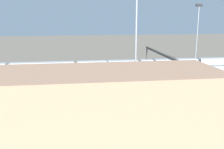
{
  "coord_description": "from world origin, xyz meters",
  "views": [
    {
      "loc": [
        15.17,
        88.35,
        22.44
      ],
      "look_at": [
        2.92,
        2.11,
        2.5
      ],
      "focal_mm": 42.55,
      "sensor_mm": 36.0,
      "label": 1
    }
  ],
  "objects_px": {
    "signal_gantry": "(164,57)",
    "maintenance_shed": "(70,107)",
    "light_mast_0": "(198,26)",
    "train_on_track_8": "(196,87)",
    "train_on_track_5": "(158,75)",
    "light_mast_1": "(136,33)",
    "train_on_track_3": "(77,72)",
    "train_on_track_2": "(108,67)"
  },
  "relations": [
    {
      "from": "train_on_track_3",
      "to": "light_mast_0",
      "type": "xyz_separation_m",
      "value": [
        -53.48,
        -18.68,
        14.9
      ]
    },
    {
      "from": "train_on_track_8",
      "to": "train_on_track_5",
      "type": "bearing_deg",
      "value": -66.88
    },
    {
      "from": "light_mast_0",
      "to": "signal_gantry",
      "type": "bearing_deg",
      "value": 45.64
    },
    {
      "from": "signal_gantry",
      "to": "maintenance_shed",
      "type": "bearing_deg",
      "value": 53.67
    },
    {
      "from": "train_on_track_5",
      "to": "light_mast_1",
      "type": "distance_m",
      "value": 27.11
    },
    {
      "from": "train_on_track_3",
      "to": "light_mast_1",
      "type": "height_order",
      "value": "light_mast_1"
    },
    {
      "from": "train_on_track_2",
      "to": "maintenance_shed",
      "type": "height_order",
      "value": "maintenance_shed"
    },
    {
      "from": "train_on_track_8",
      "to": "light_mast_1",
      "type": "distance_m",
      "value": 24.65
    },
    {
      "from": "light_mast_1",
      "to": "train_on_track_3",
      "type": "bearing_deg",
      "value": -63.16
    },
    {
      "from": "signal_gantry",
      "to": "maintenance_shed",
      "type": "relative_size",
      "value": 0.84
    },
    {
      "from": "train_on_track_5",
      "to": "train_on_track_8",
      "type": "height_order",
      "value": "train_on_track_5"
    },
    {
      "from": "light_mast_1",
      "to": "train_on_track_5",
      "type": "bearing_deg",
      "value": -122.92
    },
    {
      "from": "signal_gantry",
      "to": "maintenance_shed",
      "type": "height_order",
      "value": "maintenance_shed"
    },
    {
      "from": "light_mast_0",
      "to": "light_mast_1",
      "type": "height_order",
      "value": "light_mast_1"
    },
    {
      "from": "train_on_track_3",
      "to": "maintenance_shed",
      "type": "height_order",
      "value": "maintenance_shed"
    },
    {
      "from": "signal_gantry",
      "to": "maintenance_shed",
      "type": "distance_m",
      "value": 54.0
    },
    {
      "from": "light_mast_1",
      "to": "maintenance_shed",
      "type": "height_order",
      "value": "light_mast_1"
    },
    {
      "from": "train_on_track_8",
      "to": "signal_gantry",
      "type": "height_order",
      "value": "signal_gantry"
    },
    {
      "from": "train_on_track_5",
      "to": "maintenance_shed",
      "type": "distance_m",
      "value": 47.99
    },
    {
      "from": "train_on_track_2",
      "to": "train_on_track_5",
      "type": "bearing_deg",
      "value": 135.09
    },
    {
      "from": "train_on_track_8",
      "to": "maintenance_shed",
      "type": "bearing_deg",
      "value": 34.01
    },
    {
      "from": "train_on_track_2",
      "to": "light_mast_1",
      "type": "height_order",
      "value": "light_mast_1"
    },
    {
      "from": "light_mast_1",
      "to": "light_mast_0",
      "type": "bearing_deg",
      "value": -129.32
    },
    {
      "from": "train_on_track_5",
      "to": "train_on_track_3",
      "type": "distance_m",
      "value": 28.57
    },
    {
      "from": "train_on_track_3",
      "to": "light_mast_1",
      "type": "xyz_separation_m",
      "value": [
        -14.58,
        28.81,
        15.69
      ]
    },
    {
      "from": "light_mast_0",
      "to": "maintenance_shed",
      "type": "bearing_deg",
      "value": 50.62
    },
    {
      "from": "light_mast_0",
      "to": "maintenance_shed",
      "type": "height_order",
      "value": "light_mast_0"
    },
    {
      "from": "train_on_track_8",
      "to": "signal_gantry",
      "type": "xyz_separation_m",
      "value": [
        2.83,
        -20.0,
        5.68
      ]
    },
    {
      "from": "train_on_track_8",
      "to": "light_mast_1",
      "type": "xyz_separation_m",
      "value": [
        18.58,
        3.81,
        15.74
      ]
    },
    {
      "from": "train_on_track_3",
      "to": "train_on_track_2",
      "type": "xyz_separation_m",
      "value": [
        -11.71,
        -5.0,
        0.45
      ]
    },
    {
      "from": "light_mast_0",
      "to": "train_on_track_3",
      "type": "bearing_deg",
      "value": 19.25
    },
    {
      "from": "train_on_track_5",
      "to": "light_mast_0",
      "type": "xyz_separation_m",
      "value": [
        -26.72,
        -28.68,
        14.45
      ]
    },
    {
      "from": "train_on_track_8",
      "to": "light_mast_0",
      "type": "bearing_deg",
      "value": -114.95
    },
    {
      "from": "train_on_track_2",
      "to": "train_on_track_8",
      "type": "xyz_separation_m",
      "value": [
        -21.45,
        30.0,
        -0.5
      ]
    },
    {
      "from": "train_on_track_3",
      "to": "maintenance_shed",
      "type": "distance_m",
      "value": 48.71
    },
    {
      "from": "train_on_track_2",
      "to": "train_on_track_8",
      "type": "bearing_deg",
      "value": 125.56
    },
    {
      "from": "train_on_track_3",
      "to": "light_mast_1",
      "type": "distance_m",
      "value": 35.9
    },
    {
      "from": "maintenance_shed",
      "to": "train_on_track_5",
      "type": "bearing_deg",
      "value": -126.43
    },
    {
      "from": "signal_gantry",
      "to": "train_on_track_8",
      "type": "bearing_deg",
      "value": 98.07
    },
    {
      "from": "train_on_track_5",
      "to": "train_on_track_3",
      "type": "xyz_separation_m",
      "value": [
        26.76,
        -10.0,
        -0.45
      ]
    },
    {
      "from": "light_mast_0",
      "to": "signal_gantry",
      "type": "relative_size",
      "value": 0.59
    },
    {
      "from": "train_on_track_8",
      "to": "maintenance_shed",
      "type": "relative_size",
      "value": 1.24
    }
  ]
}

